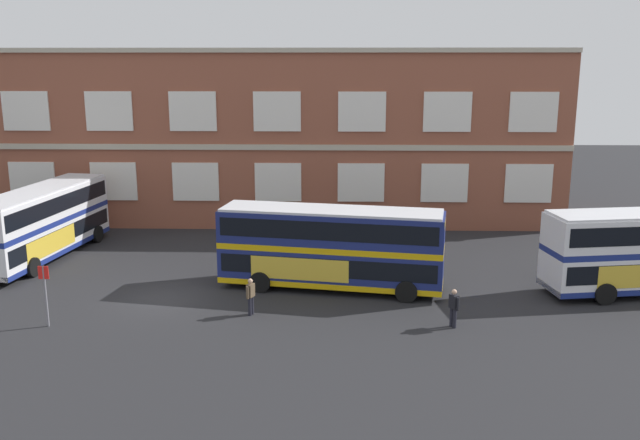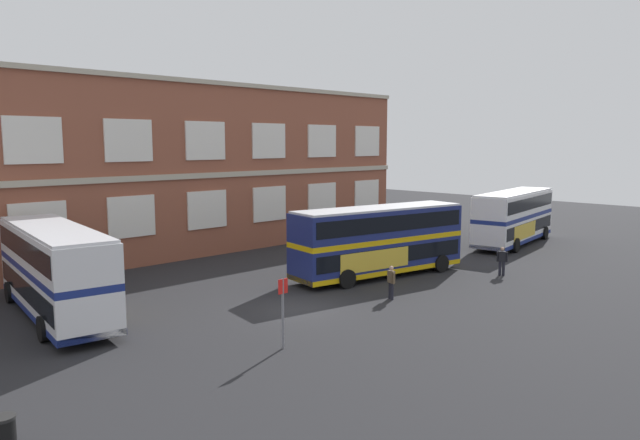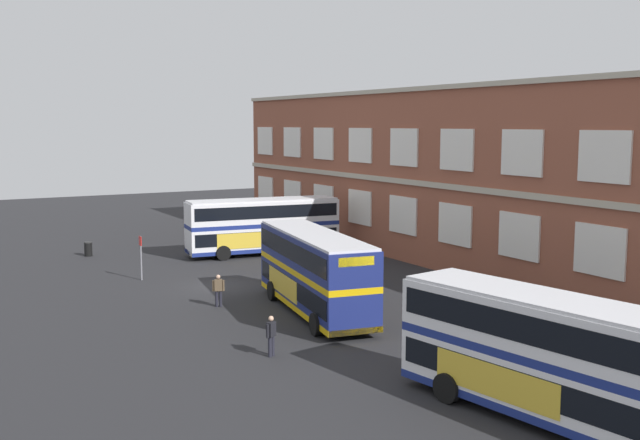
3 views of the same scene
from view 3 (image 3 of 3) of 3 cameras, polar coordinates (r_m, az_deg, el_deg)
name	(u,v)px [view 3 (image 3 of 3)]	position (r m, az deg, el deg)	size (l,w,h in m)	color
ground_plane	(251,283)	(44.65, -5.35, -4.84)	(120.00, 120.00, 0.00)	#232326
brick_terminal_building	(450,176)	(53.20, 9.99, 3.37)	(49.45, 8.19, 11.90)	brown
double_decker_near	(263,225)	(53.83, -4.43, -0.40)	(4.03, 11.25, 4.07)	silver
double_decker_middle	(314,271)	(37.08, -0.43, -3.95)	(11.28, 4.43, 4.07)	navy
double_decker_far	(555,358)	(24.74, 17.68, -10.14)	(11.27, 4.27, 4.07)	silver
waiting_passenger	(271,334)	(30.59, -3.79, -8.79)	(0.42, 0.60, 1.70)	black
second_passenger	(218,289)	(38.90, -7.85, -5.31)	(0.38, 0.62, 1.70)	black
bus_stand_flag	(141,254)	(46.20, -13.66, -2.54)	(0.44, 0.10, 2.70)	slate
station_litter_bin	(88,249)	(55.78, -17.46, -2.14)	(0.60, 0.60, 1.03)	black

